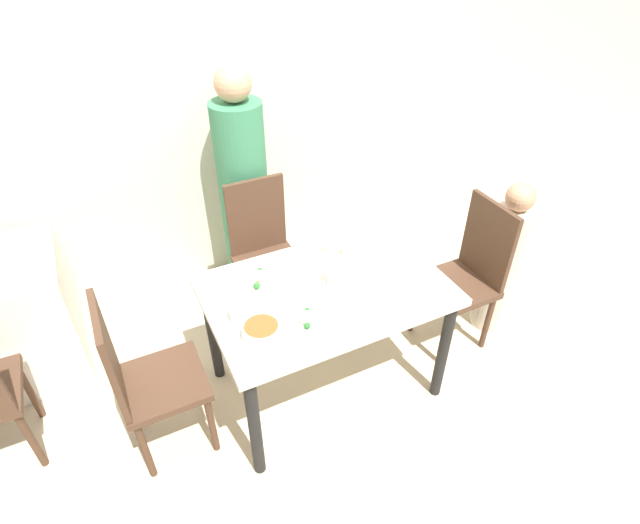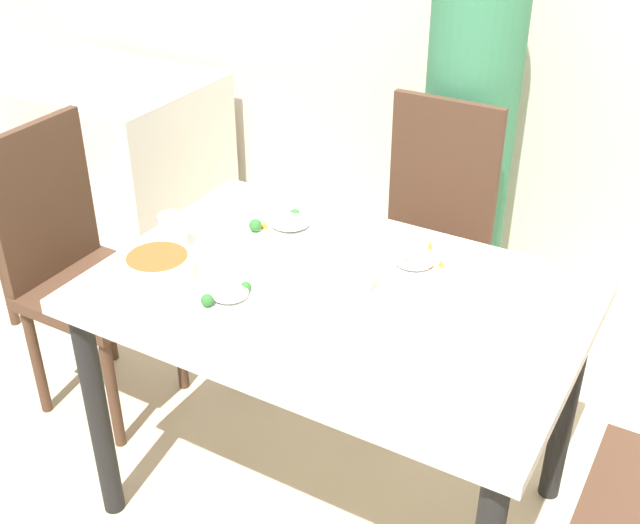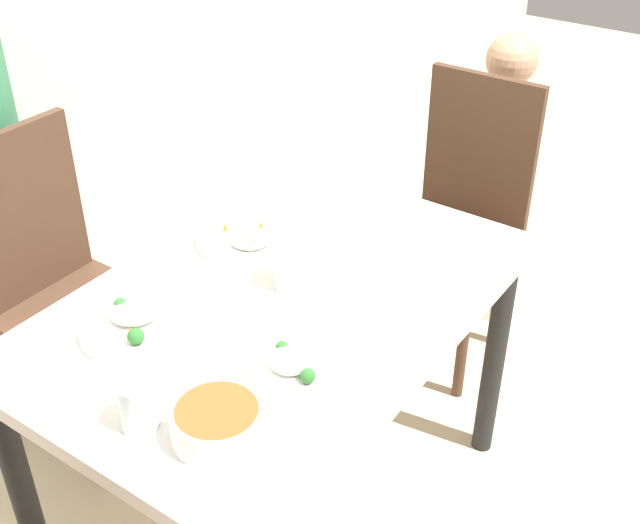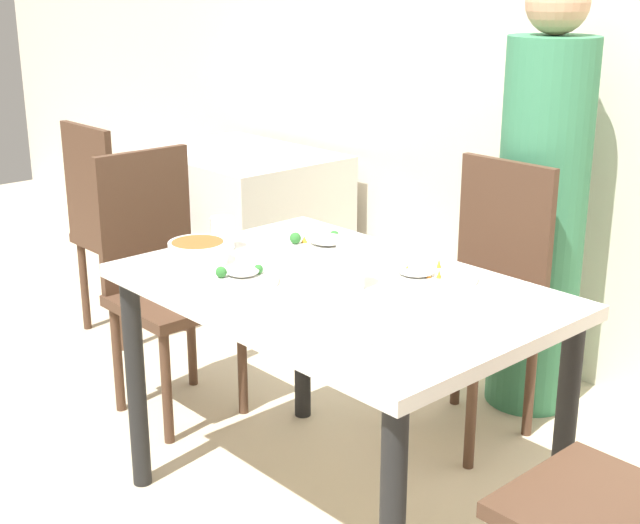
{
  "view_description": "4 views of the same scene",
  "coord_description": "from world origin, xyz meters",
  "px_view_note": "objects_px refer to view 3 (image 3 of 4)",
  "views": [
    {
      "loc": [
        -0.89,
        -1.74,
        2.39
      ],
      "look_at": [
        0.01,
        0.08,
        0.85
      ],
      "focal_mm": 28.0,
      "sensor_mm": 36.0,
      "label": 1
    },
    {
      "loc": [
        0.8,
        -1.49,
        1.84
      ],
      "look_at": [
        -0.09,
        0.08,
        0.76
      ],
      "focal_mm": 45.0,
      "sensor_mm": 36.0,
      "label": 2
    },
    {
      "loc": [
        -1.19,
        -0.95,
        1.84
      ],
      "look_at": [
        0.08,
        -0.07,
        0.83
      ],
      "focal_mm": 45.0,
      "sensor_mm": 36.0,
      "label": 3
    },
    {
      "loc": [
        1.71,
        -1.62,
        1.58
      ],
      "look_at": [
        -0.14,
        0.06,
        0.76
      ],
      "focal_mm": 50.0,
      "sensor_mm": 36.0,
      "label": 4
    }
  ],
  "objects_px": {
    "chair_adult_spot": "(61,285)",
    "person_child": "(494,190)",
    "plate_rice_adult": "(297,367)",
    "glass_water_tall": "(138,405)",
    "bowl_curry": "(218,422)",
    "chair_child_spot": "(459,217)"
  },
  "relations": [
    {
      "from": "plate_rice_adult",
      "to": "glass_water_tall",
      "type": "height_order",
      "value": "glass_water_tall"
    },
    {
      "from": "bowl_curry",
      "to": "plate_rice_adult",
      "type": "height_order",
      "value": "bowl_curry"
    },
    {
      "from": "chair_adult_spot",
      "to": "bowl_curry",
      "type": "relative_size",
      "value": 5.47
    },
    {
      "from": "chair_child_spot",
      "to": "bowl_curry",
      "type": "xyz_separation_m",
      "value": [
        -1.37,
        -0.17,
        0.27
      ]
    },
    {
      "from": "chair_adult_spot",
      "to": "plate_rice_adult",
      "type": "bearing_deg",
      "value": -97.85
    },
    {
      "from": "chair_adult_spot",
      "to": "chair_child_spot",
      "type": "bearing_deg",
      "value": -37.0
    },
    {
      "from": "chair_adult_spot",
      "to": "person_child",
      "type": "distance_m",
      "value": 1.5
    },
    {
      "from": "person_child",
      "to": "bowl_curry",
      "type": "distance_m",
      "value": 1.69
    },
    {
      "from": "glass_water_tall",
      "to": "person_child",
      "type": "bearing_deg",
      "value": 0.93
    },
    {
      "from": "person_child",
      "to": "bowl_curry",
      "type": "bearing_deg",
      "value": -174.23
    },
    {
      "from": "chair_child_spot",
      "to": "plate_rice_adult",
      "type": "xyz_separation_m",
      "value": [
        -1.14,
        -0.18,
        0.25
      ]
    },
    {
      "from": "plate_rice_adult",
      "to": "glass_water_tall",
      "type": "bearing_deg",
      "value": 152.28
    },
    {
      "from": "chair_adult_spot",
      "to": "bowl_curry",
      "type": "distance_m",
      "value": 1.03
    },
    {
      "from": "chair_child_spot",
      "to": "plate_rice_adult",
      "type": "height_order",
      "value": "chair_child_spot"
    },
    {
      "from": "chair_adult_spot",
      "to": "chair_child_spot",
      "type": "xyz_separation_m",
      "value": [
        1.01,
        -0.76,
        0.0
      ]
    },
    {
      "from": "chair_adult_spot",
      "to": "plate_rice_adult",
      "type": "relative_size",
      "value": 4.48
    },
    {
      "from": "person_child",
      "to": "plate_rice_adult",
      "type": "xyz_separation_m",
      "value": [
        -1.43,
        -0.18,
        0.27
      ]
    },
    {
      "from": "chair_adult_spot",
      "to": "person_child",
      "type": "bearing_deg",
      "value": -30.54
    },
    {
      "from": "person_child",
      "to": "chair_child_spot",
      "type": "bearing_deg",
      "value": 180.0
    },
    {
      "from": "chair_child_spot",
      "to": "bowl_curry",
      "type": "relative_size",
      "value": 5.47
    },
    {
      "from": "person_child",
      "to": "plate_rice_adult",
      "type": "relative_size",
      "value": 4.87
    },
    {
      "from": "chair_adult_spot",
      "to": "chair_child_spot",
      "type": "distance_m",
      "value": 1.27
    }
  ]
}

